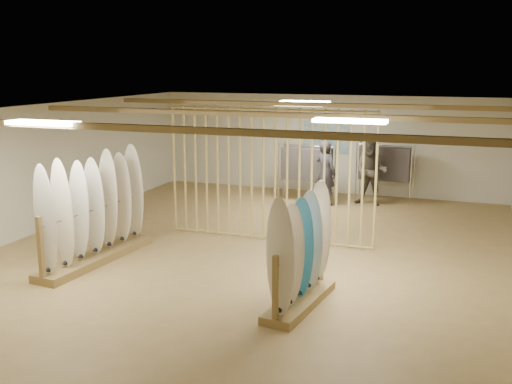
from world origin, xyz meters
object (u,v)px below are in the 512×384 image
(rack_left, at_px, (95,226))
(clothing_rack_b, at_px, (385,164))
(shopper_a, at_px, (325,169))
(clothing_rack_a, at_px, (307,164))
(rack_right, at_px, (300,268))
(shopper_b, at_px, (372,167))

(rack_left, height_order, clothing_rack_b, rack_left)
(rack_left, height_order, shopper_a, rack_left)
(clothing_rack_a, bearing_deg, rack_right, -70.66)
(shopper_a, bearing_deg, shopper_b, -141.29)
(rack_right, xyz_separation_m, shopper_b, (-0.09, 7.14, 0.42))
(rack_right, distance_m, shopper_b, 7.15)
(rack_right, relative_size, shopper_a, 0.99)
(rack_right, distance_m, clothing_rack_b, 7.80)
(clothing_rack_b, relative_size, shopper_b, 0.77)
(rack_left, xyz_separation_m, clothing_rack_b, (4.36, 7.04, 0.33))
(rack_left, distance_m, clothing_rack_a, 6.73)
(clothing_rack_a, relative_size, clothing_rack_b, 1.00)
(shopper_b, bearing_deg, shopper_a, -153.74)
(clothing_rack_b, bearing_deg, rack_left, -116.62)
(shopper_b, bearing_deg, rack_right, -80.95)
(rack_right, relative_size, shopper_b, 0.94)
(rack_right, bearing_deg, shopper_a, 107.58)
(rack_right, bearing_deg, clothing_rack_a, 111.69)
(clothing_rack_b, relative_size, shopper_a, 0.81)
(shopper_a, relative_size, shopper_b, 0.95)
(clothing_rack_b, xyz_separation_m, shopper_a, (-1.41, -1.02, -0.05))
(rack_right, height_order, shopper_b, shopper_b)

